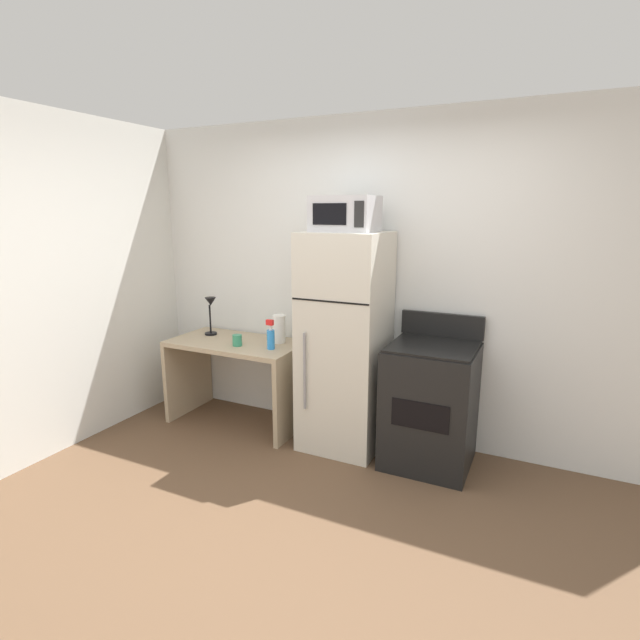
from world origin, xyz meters
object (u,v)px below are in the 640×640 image
at_px(spray_bottle, 271,337).
at_px(paper_towel_roll, 279,329).
at_px(desk_lamp, 211,309).
at_px(microwave, 345,214).
at_px(oven_range, 430,404).
at_px(coffee_mug, 237,340).
at_px(refrigerator, 345,342).
at_px(desk, 237,366).

bearing_deg(spray_bottle, paper_towel_roll, 101.69).
xyz_separation_m(desk_lamp, spray_bottle, (0.72, -0.15, -0.14)).
height_order(microwave, oven_range, microwave).
height_order(spray_bottle, microwave, microwave).
distance_m(coffee_mug, spray_bottle, 0.31).
bearing_deg(paper_towel_roll, refrigerator, -9.42).
bearing_deg(desk, coffee_mug, -51.75).
bearing_deg(refrigerator, oven_range, -0.22).
bearing_deg(desk_lamp, paper_towel_roll, 4.60).
xyz_separation_m(desk_lamp, microwave, (1.34, -0.08, 0.85)).
bearing_deg(refrigerator, microwave, -89.67).
height_order(desk_lamp, spray_bottle, desk_lamp).
bearing_deg(desk, microwave, -0.12).
distance_m(desk_lamp, oven_range, 2.10).
bearing_deg(microwave, paper_towel_roll, 168.80).
relative_size(spray_bottle, oven_range, 0.23).
bearing_deg(microwave, spray_bottle, -172.86).
relative_size(desk_lamp, microwave, 0.77).
relative_size(desk, oven_range, 1.06).
xyz_separation_m(spray_bottle, refrigerator, (0.62, 0.10, 0.01)).
height_order(paper_towel_roll, refrigerator, refrigerator).
distance_m(desk_lamp, spray_bottle, 0.75).
relative_size(spray_bottle, microwave, 0.54).
bearing_deg(desk_lamp, refrigerator, -2.34).
bearing_deg(coffee_mug, desk_lamp, 155.28).
height_order(spray_bottle, refrigerator, refrigerator).
bearing_deg(paper_towel_roll, coffee_mug, -136.80).
relative_size(desk, paper_towel_roll, 4.87).
bearing_deg(coffee_mug, microwave, 7.20).
relative_size(desk, refrigerator, 0.68).
height_order(refrigerator, oven_range, refrigerator).
height_order(desk, microwave, microwave).
xyz_separation_m(desk, refrigerator, (1.02, 0.02, 0.33)).
distance_m(paper_towel_roll, microwave, 1.18).
bearing_deg(desk_lamp, oven_range, -1.62).
xyz_separation_m(desk_lamp, oven_range, (2.03, -0.06, -0.52)).
bearing_deg(desk, oven_range, 0.55).
bearing_deg(coffee_mug, spray_bottle, 7.32).
relative_size(desk_lamp, oven_range, 0.32).
bearing_deg(paper_towel_roll, desk_lamp, -175.40).
bearing_deg(spray_bottle, refrigerator, 9.07).
relative_size(desk, spray_bottle, 4.70).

